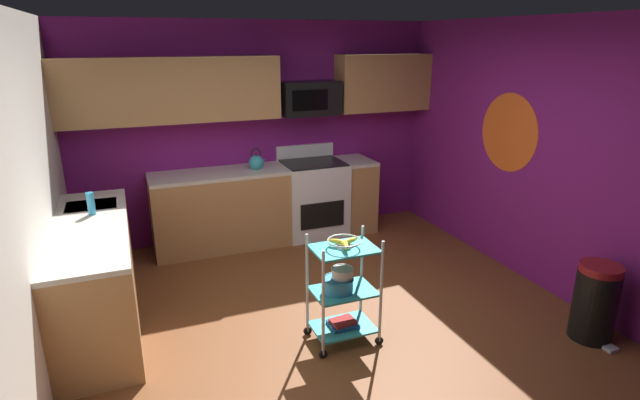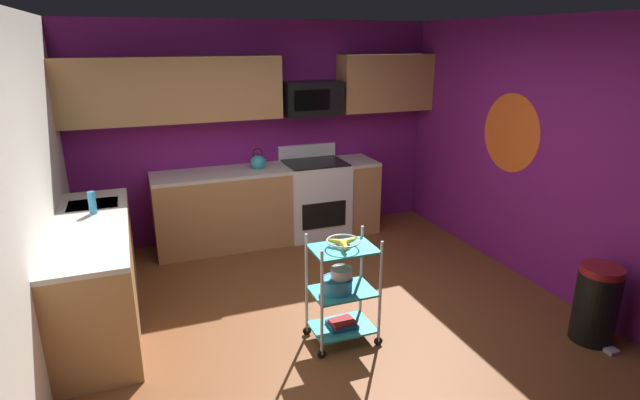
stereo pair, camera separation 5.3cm
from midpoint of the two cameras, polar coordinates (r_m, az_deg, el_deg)
The scene contains 17 objects.
floor at distance 4.55m, azimuth 2.11°, elevation -14.12°, with size 4.40×4.80×0.04m, color brown.
wall_back at distance 6.26m, azimuth -6.50°, elevation 7.75°, with size 4.52×0.06×2.60m, color #751970.
wall_left at distance 3.78m, azimuth -30.59°, elevation -1.51°, with size 0.06×4.80×2.60m, color silver.
wall_right at distance 5.28m, azimuth 25.26°, elevation 4.23°, with size 0.06×4.80×2.60m, color #751970.
wall_flower_decal at distance 5.64m, azimuth 21.06°, elevation 7.09°, with size 0.82×0.82×0.00m, color #E5591E.
counter_run at distance 5.49m, azimuth -12.14°, elevation -3.11°, with size 3.56×2.62×0.92m.
oven_range at distance 6.33m, azimuth -0.36°, elevation 0.30°, with size 0.76×0.65×1.10m.
upper_cabinets at distance 5.97m, azimuth -7.45°, elevation 12.55°, with size 4.40×0.33×0.70m.
microwave at distance 6.17m, azimuth -0.73°, elevation 11.46°, with size 0.70×0.39×0.40m.
rolling_cart at distance 4.12m, azimuth 2.96°, elevation -10.28°, with size 0.56×0.37×0.91m.
fruit_bowl at distance 3.93m, azimuth 3.06°, elevation -4.82°, with size 0.27×0.27×0.07m.
mixing_bowl_large at distance 4.07m, azimuth 2.33°, elevation -9.56°, with size 0.25×0.25×0.11m.
mixing_bowl_small at distance 4.04m, azimuth 2.85°, elevation -8.22°, with size 0.18×0.18×0.08m.
book_stack at distance 4.26m, azimuth 2.89°, elevation -13.80°, with size 0.23×0.19×0.05m.
kettle at distance 5.98m, azimuth -6.77°, elevation 4.29°, with size 0.21×0.18×0.26m.
dish_soap_bottle at distance 4.82m, azimuth -24.14°, elevation -0.28°, with size 0.06×0.06×0.20m, color #2D8CBF.
trash_can at distance 4.76m, azimuth 29.11°, elevation -10.25°, with size 0.34×0.42×0.66m.
Camera 2 is at (-1.50, -3.55, 2.40)m, focal length 28.22 mm.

